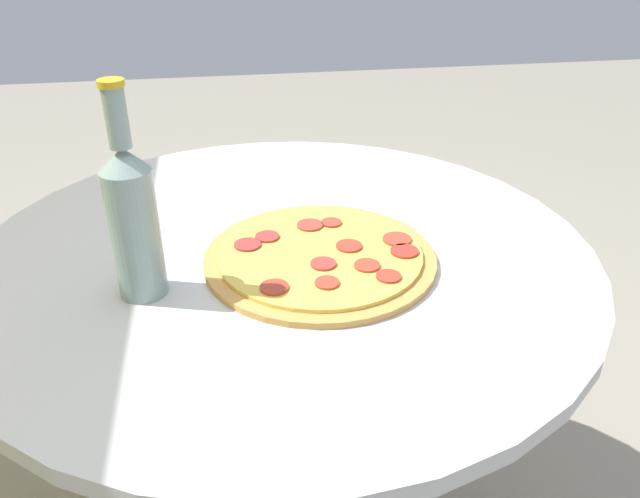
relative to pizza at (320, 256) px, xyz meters
name	(u,v)px	position (x,y,z in m)	size (l,w,h in m)	color
table	(286,335)	(0.06, 0.05, -0.18)	(0.95, 0.95, 0.70)	silver
pizza	(320,256)	(0.00, 0.00, 0.00)	(0.34, 0.34, 0.02)	#C68E47
beer_bottle	(133,217)	(-0.04, 0.25, 0.10)	(0.06, 0.06, 0.29)	gray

